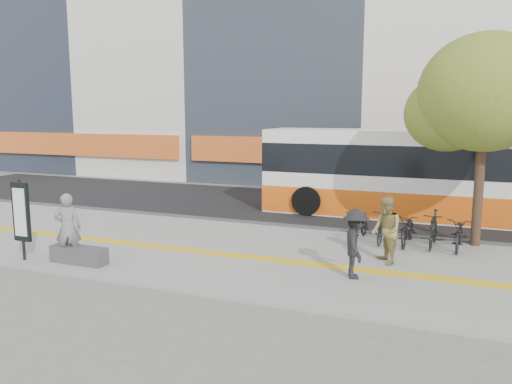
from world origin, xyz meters
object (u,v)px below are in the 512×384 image
at_px(street_tree, 484,96).
at_px(bus, 427,177).
at_px(bench, 79,255).
at_px(pedestrian_tan, 386,230).
at_px(seated_woman, 68,228).
at_px(signboard, 21,213).
at_px(pedestrian_dark, 355,244).

relative_size(street_tree, bus, 0.51).
xyz_separation_m(bench, pedestrian_tan, (7.54, 3.01, 0.67)).
relative_size(seated_woman, pedestrian_tan, 1.04).
bearing_deg(seated_woman, signboard, -18.09).
height_order(street_tree, seated_woman, street_tree).
distance_m(bench, pedestrian_tan, 8.14).
relative_size(signboard, pedestrian_dark, 1.30).
bearing_deg(street_tree, signboard, -150.93).
height_order(bench, seated_woman, seated_woman).
xyz_separation_m(street_tree, seated_woman, (-10.12, -6.00, -3.51)).
bearing_deg(signboard, pedestrian_tan, 19.92).
bearing_deg(pedestrian_tan, bus, 143.83).
distance_m(bench, signboard, 1.94).
bearing_deg(signboard, pedestrian_dark, 12.03).
distance_m(street_tree, seated_woman, 12.27).
relative_size(street_tree, seated_woman, 3.40).
height_order(seated_woman, pedestrian_tan, seated_woman).
bearing_deg(seated_woman, pedestrian_tan, 168.19).
height_order(signboard, pedestrian_tan, signboard).
height_order(bench, pedestrian_tan, pedestrian_tan).
distance_m(signboard, seated_woman, 1.35).
distance_m(bench, bus, 12.72).
relative_size(bench, pedestrian_dark, 0.95).
bearing_deg(pedestrian_dark, bus, -25.84).
bearing_deg(pedestrian_dark, seated_woman, 83.54).
xyz_separation_m(street_tree, pedestrian_dark, (-2.76, -4.49, -3.59)).
xyz_separation_m(signboard, bus, (9.73, 10.01, 0.24)).
height_order(street_tree, pedestrian_tan, street_tree).
xyz_separation_m(street_tree, pedestrian_tan, (-2.24, -3.01, -3.54)).
distance_m(bench, pedestrian_dark, 7.21).
xyz_separation_m(seated_woman, pedestrian_tan, (7.87, 2.99, -0.03)).
distance_m(signboard, pedestrian_tan, 9.73).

